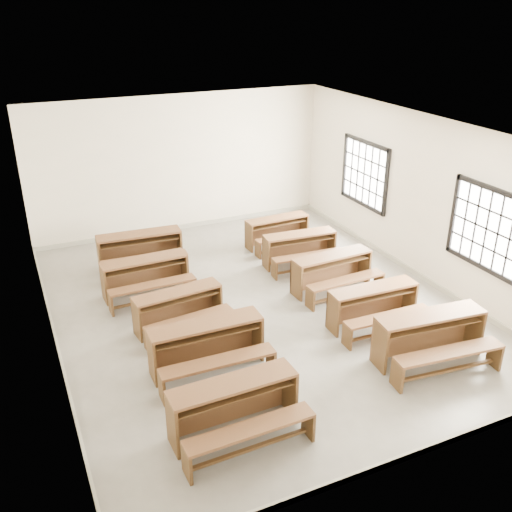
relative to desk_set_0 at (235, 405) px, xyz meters
name	(u,v)px	position (x,y,z in m)	size (l,w,h in m)	color
room	(261,193)	(1.71, 2.92, 1.70)	(8.50, 8.50, 3.20)	gray
desk_set_0	(235,405)	(0.00, 0.00, 0.00)	(1.69, 0.90, 0.75)	brown
desk_set_1	(207,343)	(0.16, 1.46, 0.01)	(1.73, 0.92, 0.77)	brown
desk_set_2	(179,307)	(0.13, 2.77, -0.04)	(1.58, 0.94, 0.68)	brown
desk_set_3	(146,274)	(-0.07, 4.18, -0.02)	(1.62, 0.86, 0.72)	brown
desk_set_4	(140,248)	(0.12, 5.35, 0.01)	(1.76, 1.00, 0.77)	brown
desk_set_5	(431,334)	(3.35, 0.27, 0.02)	(1.82, 1.08, 0.78)	brown
desk_set_6	(374,304)	(3.17, 1.49, -0.03)	(1.60, 0.87, 0.71)	brown
desk_set_7	(333,270)	(3.22, 2.89, -0.02)	(1.63, 0.91, 0.72)	brown
desk_set_8	(300,247)	(3.20, 4.15, -0.04)	(1.59, 0.91, 0.69)	brown
desk_set_9	(278,230)	(3.23, 5.26, -0.06)	(1.49, 0.82, 0.65)	brown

